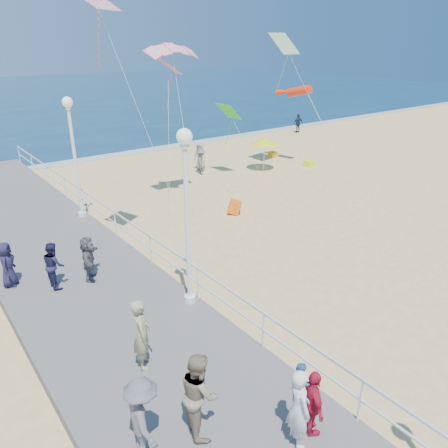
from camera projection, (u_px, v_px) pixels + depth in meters
ground at (308, 263)px, 16.64m from camera, size 160.00×160.00×0.00m
surf_line at (97, 158)px, 31.65m from camera, size 160.00×1.20×0.04m
boardwalk at (127, 332)px, 12.36m from camera, size 5.00×44.00×0.40m
railing at (198, 274)px, 13.33m from camera, size 0.05×42.00×0.55m
lamp_post_mid at (187, 202)px, 12.23m from camera, size 0.44×0.44×5.32m
lamp_post_far at (73, 146)px, 18.82m from camera, size 0.44×0.44×5.32m
woman_holding_toddler at (299, 408)px, 8.42m from camera, size 0.60×0.74×1.77m
toddler_held at (300, 383)px, 8.45m from camera, size 0.47×0.53×0.92m
spectator_1 at (199, 393)px, 8.70m from camera, size 0.94×1.08×1.87m
spectator_2 at (143, 418)px, 8.18m from camera, size 0.81×1.22×1.77m
spectator_3 at (312, 403)px, 8.68m from camera, size 0.70×0.96×1.51m
spectator_4 at (7, 264)px, 14.09m from camera, size 0.78×0.89×1.53m
spectator_5 at (88, 258)px, 14.47m from camera, size 1.10×1.47×1.54m
spectator_6 at (142, 334)px, 10.48m from camera, size 0.68×0.80×1.86m
spectator_7 at (54, 265)px, 14.04m from camera, size 0.59×0.76×1.56m
beach_walker_a at (201, 162)px, 27.59m from camera, size 1.08×1.20×1.62m
beach_walker_b at (298, 123)px, 40.25m from camera, size 1.04×0.54×1.70m
beach_walker_c at (200, 157)px, 28.57m from camera, size 0.90×1.01×1.73m
box_kite at (235, 208)px, 21.30m from camera, size 0.90×0.88×0.74m
beach_umbrella at (265, 141)px, 27.93m from camera, size 1.90×1.90×2.14m
beach_chair_left at (273, 154)px, 31.88m from camera, size 0.55×0.55×0.40m
beach_chair_right at (309, 164)px, 29.46m from camera, size 0.55×0.55×0.40m
kite_parafoil at (172, 48)px, 19.77m from camera, size 2.56×0.94×0.65m
kite_windsock at (299, 91)px, 28.15m from camera, size 1.03×2.84×1.11m
kite_diamond_pink at (168, 66)px, 20.21m from camera, size 1.39×1.53×0.75m
kite_diamond_multi at (284, 43)px, 25.68m from camera, size 1.85×1.48×1.18m
kite_diamond_green at (229, 112)px, 25.78m from camera, size 1.01×1.36×0.93m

